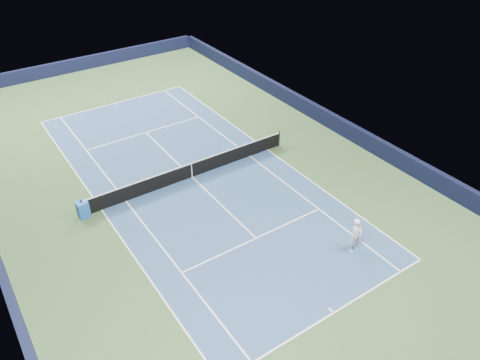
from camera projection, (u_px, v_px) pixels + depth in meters
ground at (192, 177)px, 27.28m from camera, size 40.00×40.00×0.00m
wall_far at (79, 64)px, 40.42m from camera, size 22.00×0.35×1.10m
wall_right at (330, 120)px, 31.93m from camera, size 0.35×40.00×1.10m
court_surface at (192, 177)px, 27.28m from camera, size 10.97×23.77×0.01m
baseline_far at (115, 103)px, 35.34m from camera, size 10.97×0.08×0.00m
baseline_near at (334, 313)px, 19.20m from camera, size 10.97×0.08×0.00m
sideline_doubles_right at (267, 150)px, 29.79m from camera, size 0.08×23.77×0.00m
sideline_doubles_left at (102, 210)px, 24.75m from camera, size 0.08×23.77×0.00m
sideline_singles_right at (250, 156)px, 29.16m from camera, size 0.08×23.77×0.00m
sideline_singles_left at (126, 201)px, 25.38m from camera, size 0.08×23.77×0.00m
service_line_far at (146, 133)px, 31.62m from camera, size 8.23×0.08×0.00m
service_line_near at (256, 238)px, 22.93m from camera, size 8.23×0.08×0.00m
center_service_line at (192, 177)px, 27.27m from camera, size 0.08×12.80×0.00m
center_mark_far at (116, 104)px, 35.24m from camera, size 0.08×0.30×0.00m
center_mark_near at (331, 310)px, 19.31m from camera, size 0.08×0.30×0.00m
tennis_net at (192, 170)px, 26.99m from camera, size 12.90×0.10×1.07m
sponsor_cube at (83, 209)px, 24.06m from camera, size 0.62×0.54×0.94m
tennis_player at (356, 235)px, 21.75m from camera, size 0.84×1.29×2.40m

